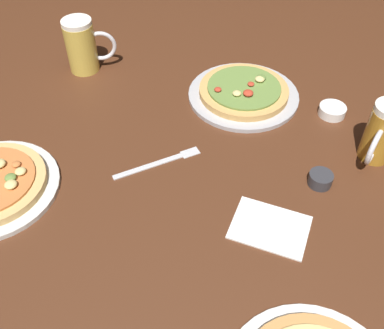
{
  "coord_description": "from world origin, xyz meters",
  "views": [
    {
      "loc": [
        0.28,
        -0.66,
        0.76
      ],
      "look_at": [
        0.0,
        0.0,
        0.02
      ],
      "focal_mm": 41.74,
      "sensor_mm": 36.0,
      "label": 1
    }
  ],
  "objects_px": {
    "pizza_plate_far": "(244,92)",
    "beer_mug_dark": "(83,46)",
    "ramekin_sauce": "(332,111)",
    "ramekin_butter": "(320,179)",
    "napkin_folded": "(270,227)",
    "fork_left": "(159,162)",
    "beer_mug_amber": "(381,134)"
  },
  "relations": [
    {
      "from": "pizza_plate_far",
      "to": "beer_mug_dark",
      "type": "height_order",
      "value": "beer_mug_dark"
    },
    {
      "from": "ramekin_sauce",
      "to": "ramekin_butter",
      "type": "distance_m",
      "value": 0.26
    },
    {
      "from": "napkin_folded",
      "to": "fork_left",
      "type": "bearing_deg",
      "value": 164.57
    },
    {
      "from": "ramekin_sauce",
      "to": "fork_left",
      "type": "height_order",
      "value": "ramekin_sauce"
    },
    {
      "from": "ramekin_sauce",
      "to": "ramekin_butter",
      "type": "xyz_separation_m",
      "value": [
        0.02,
        -0.26,
        0.0
      ]
    },
    {
      "from": "beer_mug_amber",
      "to": "fork_left",
      "type": "xyz_separation_m",
      "value": [
        -0.46,
        -0.22,
        -0.07
      ]
    },
    {
      "from": "napkin_folded",
      "to": "fork_left",
      "type": "distance_m",
      "value": 0.31
    },
    {
      "from": "beer_mug_dark",
      "to": "ramekin_butter",
      "type": "bearing_deg",
      "value": -14.63
    },
    {
      "from": "ramekin_sauce",
      "to": "fork_left",
      "type": "xyz_separation_m",
      "value": [
        -0.34,
        -0.34,
        -0.01
      ]
    },
    {
      "from": "beer_mug_dark",
      "to": "ramekin_butter",
      "type": "xyz_separation_m",
      "value": [
        0.74,
        -0.19,
        -0.06
      ]
    },
    {
      "from": "pizza_plate_far",
      "to": "napkin_folded",
      "type": "relative_size",
      "value": 1.95
    },
    {
      "from": "pizza_plate_far",
      "to": "napkin_folded",
      "type": "height_order",
      "value": "pizza_plate_far"
    },
    {
      "from": "fork_left",
      "to": "ramekin_sauce",
      "type": "bearing_deg",
      "value": 44.97
    },
    {
      "from": "pizza_plate_far",
      "to": "beer_mug_dark",
      "type": "xyz_separation_m",
      "value": [
        -0.48,
        -0.05,
        0.06
      ]
    },
    {
      "from": "beer_mug_amber",
      "to": "ramekin_sauce",
      "type": "distance_m",
      "value": 0.18
    },
    {
      "from": "ramekin_butter",
      "to": "beer_mug_amber",
      "type": "bearing_deg",
      "value": 53.83
    },
    {
      "from": "ramekin_butter",
      "to": "fork_left",
      "type": "distance_m",
      "value": 0.37
    },
    {
      "from": "fork_left",
      "to": "beer_mug_amber",
      "type": "bearing_deg",
      "value": 25.3
    },
    {
      "from": "beer_mug_dark",
      "to": "ramekin_sauce",
      "type": "xyz_separation_m",
      "value": [
        0.72,
        0.07,
        -0.06
      ]
    },
    {
      "from": "beer_mug_dark",
      "to": "beer_mug_amber",
      "type": "xyz_separation_m",
      "value": [
        0.84,
        -0.06,
        -0.0
      ]
    },
    {
      "from": "ramekin_sauce",
      "to": "pizza_plate_far",
      "type": "bearing_deg",
      "value": -175.51
    },
    {
      "from": "beer_mug_dark",
      "to": "napkin_folded",
      "type": "bearing_deg",
      "value": -28.07
    },
    {
      "from": "beer_mug_dark",
      "to": "napkin_folded",
      "type": "height_order",
      "value": "beer_mug_dark"
    },
    {
      "from": "ramekin_sauce",
      "to": "ramekin_butter",
      "type": "height_order",
      "value": "ramekin_butter"
    },
    {
      "from": "pizza_plate_far",
      "to": "ramekin_butter",
      "type": "bearing_deg",
      "value": -42.74
    },
    {
      "from": "ramekin_butter",
      "to": "fork_left",
      "type": "height_order",
      "value": "ramekin_butter"
    },
    {
      "from": "beer_mug_amber",
      "to": "fork_left",
      "type": "relative_size",
      "value": 0.86
    },
    {
      "from": "ramekin_sauce",
      "to": "napkin_folded",
      "type": "relative_size",
      "value": 0.45
    },
    {
      "from": "beer_mug_amber",
      "to": "ramekin_sauce",
      "type": "xyz_separation_m",
      "value": [
        -0.12,
        0.12,
        -0.06
      ]
    },
    {
      "from": "beer_mug_amber",
      "to": "ramekin_butter",
      "type": "xyz_separation_m",
      "value": [
        -0.1,
        -0.14,
        -0.06
      ]
    },
    {
      "from": "ramekin_butter",
      "to": "napkin_folded",
      "type": "relative_size",
      "value": 0.35
    },
    {
      "from": "ramekin_sauce",
      "to": "fork_left",
      "type": "bearing_deg",
      "value": -135.03
    }
  ]
}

